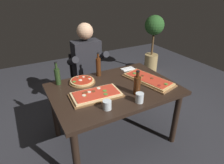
{
  "coord_description": "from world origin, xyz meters",
  "views": [
    {
      "loc": [
        -0.93,
        -1.66,
        1.8
      ],
      "look_at": [
        0.0,
        0.05,
        0.79
      ],
      "focal_mm": 31.01,
      "sensor_mm": 36.0,
      "label": 1
    }
  ],
  "objects_px": {
    "pizza_rectangular_front": "(96,95)",
    "tumbler_far_side": "(107,105)",
    "diner_chair": "(86,79)",
    "potted_plant_corner": "(153,38)",
    "dining_table": "(114,95)",
    "pizza_round_far": "(82,81)",
    "wine_bottle_dark": "(98,66)",
    "seated_diner": "(88,66)",
    "oil_bottle_amber": "(57,76)",
    "pizza_rectangular_left": "(148,80)",
    "vinegar_bottle_green": "(137,85)",
    "tumbler_near_camera": "(139,98)"
  },
  "relations": [
    {
      "from": "oil_bottle_amber",
      "to": "potted_plant_corner",
      "type": "bearing_deg",
      "value": 25.39
    },
    {
      "from": "pizza_rectangular_front",
      "to": "tumbler_far_side",
      "type": "bearing_deg",
      "value": -90.63
    },
    {
      "from": "pizza_round_far",
      "to": "vinegar_bottle_green",
      "type": "xyz_separation_m",
      "value": [
        0.42,
        -0.52,
        0.09
      ]
    },
    {
      "from": "oil_bottle_amber",
      "to": "tumbler_near_camera",
      "type": "xyz_separation_m",
      "value": [
        0.61,
        -0.76,
        -0.06
      ]
    },
    {
      "from": "dining_table",
      "to": "oil_bottle_amber",
      "type": "relative_size",
      "value": 5.07
    },
    {
      "from": "pizza_rectangular_front",
      "to": "oil_bottle_amber",
      "type": "bearing_deg",
      "value": 120.89
    },
    {
      "from": "pizza_rectangular_front",
      "to": "pizza_round_far",
      "type": "distance_m",
      "value": 0.36
    },
    {
      "from": "dining_table",
      "to": "wine_bottle_dark",
      "type": "xyz_separation_m",
      "value": [
        -0.02,
        0.37,
        0.22
      ]
    },
    {
      "from": "diner_chair",
      "to": "vinegar_bottle_green",
      "type": "bearing_deg",
      "value": -81.81
    },
    {
      "from": "pizza_rectangular_front",
      "to": "potted_plant_corner",
      "type": "height_order",
      "value": "potted_plant_corner"
    },
    {
      "from": "pizza_rectangular_front",
      "to": "potted_plant_corner",
      "type": "xyz_separation_m",
      "value": [
        2.02,
        1.55,
        -0.02
      ]
    },
    {
      "from": "pizza_rectangular_left",
      "to": "tumbler_near_camera",
      "type": "distance_m",
      "value": 0.48
    },
    {
      "from": "oil_bottle_amber",
      "to": "potted_plant_corner",
      "type": "relative_size",
      "value": 0.23
    },
    {
      "from": "pizza_round_far",
      "to": "tumbler_far_side",
      "type": "height_order",
      "value": "tumbler_far_side"
    },
    {
      "from": "wine_bottle_dark",
      "to": "potted_plant_corner",
      "type": "xyz_separation_m",
      "value": [
        1.78,
        1.1,
        -0.12
      ]
    },
    {
      "from": "pizza_rectangular_left",
      "to": "tumbler_far_side",
      "type": "distance_m",
      "value": 0.75
    },
    {
      "from": "pizza_rectangular_left",
      "to": "oil_bottle_amber",
      "type": "xyz_separation_m",
      "value": [
        -0.97,
        0.44,
        0.09
      ]
    },
    {
      "from": "pizza_rectangular_left",
      "to": "tumbler_far_side",
      "type": "xyz_separation_m",
      "value": [
        -0.7,
        -0.27,
        0.02
      ]
    },
    {
      "from": "oil_bottle_amber",
      "to": "pizza_rectangular_left",
      "type": "bearing_deg",
      "value": -24.43
    },
    {
      "from": "diner_chair",
      "to": "seated_diner",
      "type": "xyz_separation_m",
      "value": [
        0.0,
        -0.12,
        0.26
      ]
    },
    {
      "from": "dining_table",
      "to": "vinegar_bottle_green",
      "type": "relative_size",
      "value": 5.2
    },
    {
      "from": "tumbler_far_side",
      "to": "tumbler_near_camera",
      "type": "bearing_deg",
      "value": -8.13
    },
    {
      "from": "dining_table",
      "to": "vinegar_bottle_green",
      "type": "distance_m",
      "value": 0.34
    },
    {
      "from": "pizza_round_far",
      "to": "wine_bottle_dark",
      "type": "distance_m",
      "value": 0.29
    },
    {
      "from": "pizza_rectangular_front",
      "to": "diner_chair",
      "type": "relative_size",
      "value": 0.63
    },
    {
      "from": "pizza_rectangular_front",
      "to": "dining_table",
      "type": "bearing_deg",
      "value": 15.64
    },
    {
      "from": "pizza_rectangular_front",
      "to": "potted_plant_corner",
      "type": "bearing_deg",
      "value": 37.46
    },
    {
      "from": "dining_table",
      "to": "pizza_round_far",
      "type": "xyz_separation_m",
      "value": [
        -0.27,
        0.29,
        0.11
      ]
    },
    {
      "from": "diner_chair",
      "to": "pizza_round_far",
      "type": "bearing_deg",
      "value": -114.44
    },
    {
      "from": "vinegar_bottle_green",
      "to": "tumbler_far_side",
      "type": "relative_size",
      "value": 3.05
    },
    {
      "from": "pizza_round_far",
      "to": "pizza_rectangular_left",
      "type": "bearing_deg",
      "value": -25.44
    },
    {
      "from": "pizza_rectangular_left",
      "to": "pizza_round_far",
      "type": "bearing_deg",
      "value": 154.56
    },
    {
      "from": "diner_chair",
      "to": "potted_plant_corner",
      "type": "distance_m",
      "value": 1.9
    },
    {
      "from": "pizza_round_far",
      "to": "wine_bottle_dark",
      "type": "bearing_deg",
      "value": 19.09
    },
    {
      "from": "diner_chair",
      "to": "pizza_rectangular_left",
      "type": "bearing_deg",
      "value": -63.51
    },
    {
      "from": "pizza_rectangular_left",
      "to": "potted_plant_corner",
      "type": "bearing_deg",
      "value": 49.06
    },
    {
      "from": "oil_bottle_amber",
      "to": "pizza_rectangular_front",
      "type": "bearing_deg",
      "value": -59.11
    },
    {
      "from": "tumbler_near_camera",
      "to": "diner_chair",
      "type": "height_order",
      "value": "diner_chair"
    },
    {
      "from": "pizza_rectangular_front",
      "to": "pizza_round_far",
      "type": "height_order",
      "value": "same"
    },
    {
      "from": "wine_bottle_dark",
      "to": "oil_bottle_amber",
      "type": "relative_size",
      "value": 1.11
    },
    {
      "from": "pizza_rectangular_left",
      "to": "tumbler_near_camera",
      "type": "height_order",
      "value": "tumbler_near_camera"
    },
    {
      "from": "wine_bottle_dark",
      "to": "seated_diner",
      "type": "relative_size",
      "value": 0.23
    },
    {
      "from": "pizza_round_far",
      "to": "potted_plant_corner",
      "type": "distance_m",
      "value": 2.36
    },
    {
      "from": "oil_bottle_amber",
      "to": "potted_plant_corner",
      "type": "xyz_separation_m",
      "value": [
        2.29,
        1.09,
        -0.1
      ]
    },
    {
      "from": "dining_table",
      "to": "seated_diner",
      "type": "distance_m",
      "value": 0.74
    },
    {
      "from": "potted_plant_corner",
      "to": "pizza_rectangular_front",
      "type": "bearing_deg",
      "value": -142.54
    },
    {
      "from": "diner_chair",
      "to": "potted_plant_corner",
      "type": "relative_size",
      "value": 0.72
    },
    {
      "from": "seated_diner",
      "to": "potted_plant_corner",
      "type": "height_order",
      "value": "seated_diner"
    },
    {
      "from": "dining_table",
      "to": "potted_plant_corner",
      "type": "relative_size",
      "value": 1.15
    },
    {
      "from": "dining_table",
      "to": "wine_bottle_dark",
      "type": "relative_size",
      "value": 4.59
    }
  ]
}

